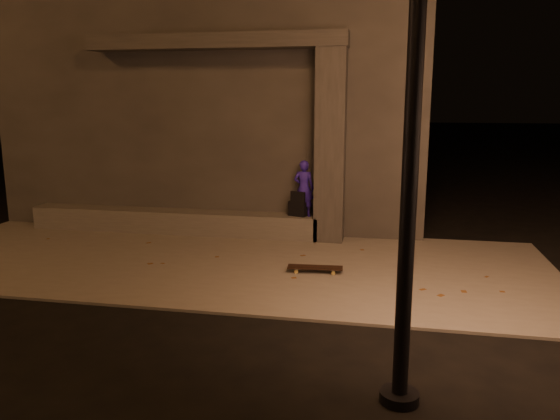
% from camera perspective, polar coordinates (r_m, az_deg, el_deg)
% --- Properties ---
extents(ground, '(120.00, 120.00, 0.00)m').
position_cam_1_polar(ground, '(7.57, -11.11, -9.77)').
color(ground, black).
rests_on(ground, ground).
extents(sidewalk, '(11.00, 4.40, 0.04)m').
position_cam_1_polar(sidewalk, '(9.34, -6.51, -5.35)').
color(sidewalk, slate).
rests_on(sidewalk, ground).
extents(building, '(9.00, 5.10, 5.22)m').
position_cam_1_polar(building, '(13.53, -5.07, 11.01)').
color(building, '#353230').
rests_on(building, ground).
extents(ledge, '(6.00, 0.55, 0.45)m').
position_cam_1_polar(ledge, '(11.37, -11.11, -1.16)').
color(ledge, '#58564F').
rests_on(ledge, sidewalk).
extents(column, '(0.55, 0.55, 3.60)m').
position_cam_1_polar(column, '(10.35, 5.30, 6.60)').
color(column, '#353230').
rests_on(column, sidewalk).
extents(canopy, '(5.00, 0.70, 0.28)m').
position_cam_1_polar(canopy, '(10.86, -6.64, 17.06)').
color(canopy, '#353230').
rests_on(canopy, column).
extents(skateboarder, '(0.41, 0.29, 1.09)m').
position_cam_1_polar(skateboarder, '(10.51, 2.50, 2.29)').
color(skateboarder, '#2B19A6').
rests_on(skateboarder, ledge).
extents(backpack, '(0.40, 0.33, 0.49)m').
position_cam_1_polar(backpack, '(10.60, 1.95, 0.30)').
color(backpack, black).
rests_on(backpack, ledge).
extents(skateboard, '(0.88, 0.28, 0.10)m').
position_cam_1_polar(skateboard, '(8.63, 3.68, -6.05)').
color(skateboard, black).
rests_on(skateboard, sidewalk).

